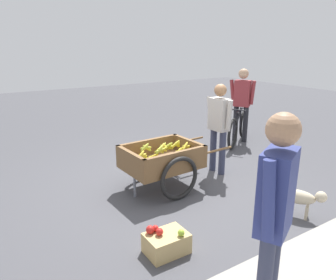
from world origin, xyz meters
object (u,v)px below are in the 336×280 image
fruit_cart (162,161)px  bystander_person (275,207)px  bicycle (239,127)px  vendor_person (219,121)px  cyclist_person (242,99)px  dog (301,197)px  apple_crate (166,242)px

fruit_cart → bystander_person: size_ratio=0.98×
fruit_cart → bicycle: bicycle is taller
fruit_cart → bicycle: 2.88m
fruit_cart → vendor_person: bearing=-177.0°
cyclist_person → bystander_person: size_ratio=0.94×
dog → apple_crate: size_ratio=1.38×
bicycle → bystander_person: bearing=48.3°
fruit_cart → apple_crate: size_ratio=3.83×
apple_crate → bystander_person: bearing=97.4°
dog → bystander_person: 2.06m
vendor_person → bicycle: vendor_person is taller
fruit_cart → vendor_person: (-1.14, -0.06, 0.45)m
fruit_cart → dog: 1.96m
bicycle → cyclist_person: size_ratio=0.89×
vendor_person → bystander_person: bearing=56.0°
vendor_person → bystander_person: bystander_person is taller
apple_crate → bystander_person: bystander_person is taller
vendor_person → cyclist_person: size_ratio=0.94×
fruit_cart → dog: (-1.04, 1.66, -0.17)m
fruit_cart → cyclist_person: (-2.78, -1.20, 0.52)m
cyclist_person → apple_crate: cyclist_person is taller
bicycle → apple_crate: (3.44, 2.49, -0.23)m
fruit_cart → bicycle: bearing=-157.2°
apple_crate → bystander_person: (-0.15, 1.20, 0.92)m
fruit_cart → cyclist_person: 3.07m
cyclist_person → vendor_person: bearing=34.7°
cyclist_person → apple_crate: bearing=35.8°
bicycle → dog: bearing=59.8°
bicycle → apple_crate: size_ratio=3.27×
dog → bystander_person: (1.68, 0.92, 0.77)m
cyclist_person → bystander_person: bearing=47.8°
dog → bicycle: bearing=-120.2°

